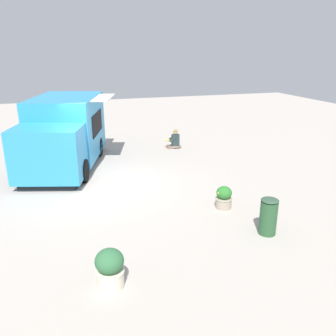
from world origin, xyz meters
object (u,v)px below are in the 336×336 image
(planter_flowering_near, at_px, (110,268))
(person_customer, at_px, (175,141))
(food_truck, at_px, (64,135))
(trash_bin, at_px, (268,216))
(planter_flowering_far, at_px, (224,197))

(planter_flowering_near, bearing_deg, person_customer, -115.64)
(food_truck, relative_size, trash_bin, 5.96)
(food_truck, distance_m, planter_flowering_far, 6.52)
(food_truck, bearing_deg, trash_bin, 122.81)
(planter_flowering_near, height_order, trash_bin, trash_bin)
(person_customer, bearing_deg, trash_bin, 87.65)
(planter_flowering_near, xyz_separation_m, planter_flowering_far, (-3.49, -2.43, -0.08))
(person_customer, bearing_deg, planter_flowering_near, 64.36)
(planter_flowering_far, height_order, trash_bin, trash_bin)
(planter_flowering_far, relative_size, trash_bin, 0.69)
(food_truck, height_order, trash_bin, food_truck)
(food_truck, distance_m, planter_flowering_near, 7.59)
(planter_flowering_near, height_order, planter_flowering_far, planter_flowering_near)
(person_customer, bearing_deg, planter_flowering_far, 83.85)
(planter_flowering_far, bearing_deg, planter_flowering_near, 34.89)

